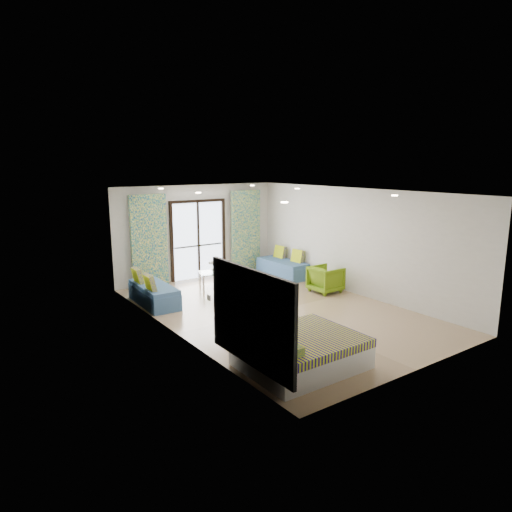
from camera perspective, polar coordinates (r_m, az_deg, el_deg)
floor at (r=10.50m, az=2.57°, el=-6.79°), size 5.00×7.50×0.01m
ceiling at (r=9.99m, az=2.71°, el=8.08°), size 5.00×7.50×0.01m
wall_back at (r=13.28m, az=-7.31°, el=3.01°), size 5.00×0.01×2.70m
wall_front at (r=7.63m, az=20.15°, el=-4.03°), size 5.00×0.01×2.70m
wall_left at (r=8.89m, az=-10.24°, el=-1.34°), size 0.01×7.50×2.70m
wall_right at (r=11.83m, az=12.27°, el=1.78°), size 0.01×7.50×2.70m
balcony_door at (r=13.27m, az=-7.24°, el=2.60°), size 1.76×0.08×2.28m
balcony_rail at (r=13.33m, az=-7.22°, el=1.29°), size 1.52×0.03×0.04m
curtain_left at (r=12.50m, az=-13.20°, el=1.79°), size 1.00×0.10×2.50m
curtain_right at (r=13.93m, az=-1.30°, el=3.08°), size 1.00×0.10×2.50m
downlight_a at (r=7.56m, az=3.58°, el=6.72°), size 0.12×0.12×0.02m
downlight_b at (r=9.55m, az=16.94°, el=7.25°), size 0.12×0.12×0.02m
downlight_c at (r=10.07m, az=-7.22°, el=7.86°), size 0.12×0.12×0.02m
downlight_d at (r=11.64m, az=5.17°, el=8.39°), size 0.12×0.12×0.02m
downlight_e at (r=11.87m, az=-11.80°, el=8.26°), size 0.12×0.12×0.02m
downlight_f at (r=13.23m, az=-0.48°, el=8.81°), size 0.12×0.12×0.02m
headboard at (r=6.84m, az=-0.69°, el=-7.70°), size 0.06×2.10×1.50m
switch_plate at (r=7.85m, az=-5.93°, el=-5.20°), size 0.02×0.10×0.10m
bed at (r=7.68m, az=5.53°, el=-11.75°), size 1.89×1.54×0.65m
daybed_left at (r=11.12m, az=-12.71°, el=-4.60°), size 0.70×1.73×0.85m
daybed_right at (r=13.54m, az=3.38°, el=-1.44°), size 0.72×1.73×0.84m
coffee_table at (r=12.31m, az=-5.54°, el=-2.24°), size 0.81×0.81×0.74m
vase at (r=12.31m, az=-5.20°, el=-1.61°), size 0.21×0.22×0.17m
armchair at (r=11.99m, az=8.71°, el=-2.71°), size 0.69×0.74×0.75m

